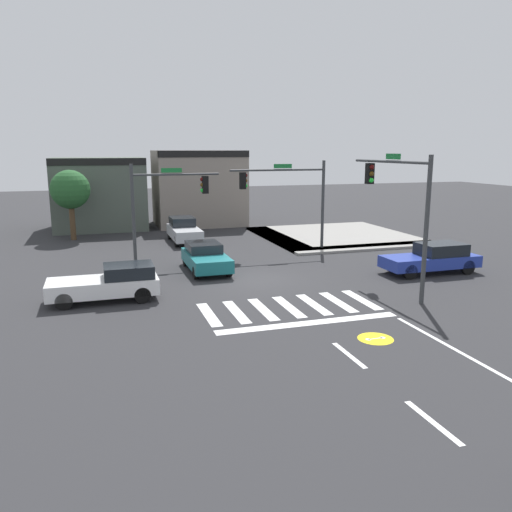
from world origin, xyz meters
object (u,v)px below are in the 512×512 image
traffic_signal_southeast (398,195)px  roadside_tree (70,190)px  traffic_signal_northwest (167,196)px  traffic_signal_northeast (287,190)px  car_silver (184,230)px  car_teal (206,257)px  car_white (109,283)px  car_blue (433,258)px

traffic_signal_southeast → roadside_tree: size_ratio=1.25×
traffic_signal_southeast → traffic_signal_northwest: bearing=44.2°
traffic_signal_northeast → traffic_signal_northwest: size_ratio=1.10×
traffic_signal_southeast → car_silver: 16.37m
traffic_signal_southeast → car_teal: size_ratio=1.41×
traffic_signal_northwest → roadside_tree: traffic_signal_northwest is taller
car_teal → traffic_signal_northeast: bearing=120.0°
traffic_signal_northeast → car_white: (-10.40, -7.21, -2.98)m
car_blue → traffic_signal_northwest: bearing=-28.4°
traffic_signal_southeast → car_silver: size_ratio=1.31×
car_teal → car_blue: car_blue is taller
car_blue → car_silver: car_silver is taller
traffic_signal_northeast → car_silver: bearing=-44.9°
car_white → roadside_tree: bearing=-83.0°
traffic_signal_northwest → traffic_signal_southeast: 12.21m
traffic_signal_southeast → car_silver: (-6.68, 14.57, -3.33)m
car_blue → roadside_tree: (-17.30, 15.40, 2.61)m
traffic_signal_northeast → car_white: bearing=34.7°
traffic_signal_northeast → car_white: 13.00m
roadside_tree → traffic_signal_northeast: bearing=-34.0°
traffic_signal_northwest → car_teal: size_ratio=1.27×
traffic_signal_northeast → roadside_tree: 14.83m
car_white → car_silver: 13.47m
traffic_signal_northeast → car_blue: (5.00, -7.10, -2.96)m
car_white → car_silver: car_silver is taller
car_white → roadside_tree: roadside_tree is taller
car_blue → car_teal: bearing=-20.0°
car_blue → roadside_tree: size_ratio=1.02×
traffic_signal_northwest → car_silver: traffic_signal_northwest is taller
roadside_tree → car_white: bearing=-83.0°
roadside_tree → traffic_signal_southeast: bearing=-52.1°
car_teal → roadside_tree: roadside_tree is taller
traffic_signal_northwest → car_teal: traffic_signal_northwest is taller
traffic_signal_northwest → traffic_signal_southeast: traffic_signal_southeast is taller
car_teal → roadside_tree: bearing=-149.9°
traffic_signal_southeast → car_white: 12.46m
car_white → roadside_tree: (-1.90, 15.50, 2.64)m
car_blue → traffic_signal_southeast: bearing=31.6°
traffic_signal_southeast → roadside_tree: (-13.70, 17.61, -0.76)m
traffic_signal_northwest → car_white: size_ratio=1.22×
car_silver → roadside_tree: roadside_tree is taller
traffic_signal_northeast → car_silver: 8.00m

